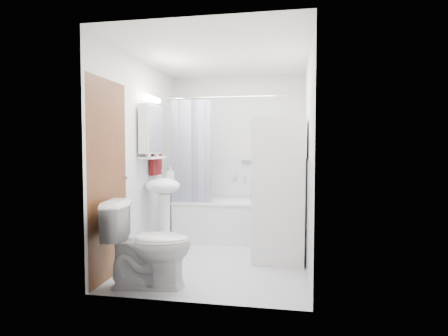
% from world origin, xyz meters
% --- Properties ---
extents(floor, '(2.60, 2.60, 0.00)m').
position_xyz_m(floor, '(0.00, 0.00, 0.00)').
color(floor, silver).
rests_on(floor, ground).
extents(room_walls, '(2.60, 2.60, 2.60)m').
position_xyz_m(room_walls, '(0.00, 0.00, 1.49)').
color(room_walls, silver).
rests_on(room_walls, ground).
extents(wainscot, '(1.98, 2.58, 2.58)m').
position_xyz_m(wainscot, '(0.00, 0.29, 0.60)').
color(wainscot, white).
rests_on(wainscot, ground).
extents(door, '(0.05, 2.00, 2.00)m').
position_xyz_m(door, '(-0.95, -0.55, 1.00)').
color(door, brown).
rests_on(door, ground).
extents(bathtub, '(1.49, 0.71, 0.57)m').
position_xyz_m(bathtub, '(-0.07, 0.92, 0.31)').
color(bathtub, white).
rests_on(bathtub, ground).
extents(tub_spout, '(0.04, 0.12, 0.04)m').
position_xyz_m(tub_spout, '(0.13, 1.25, 0.89)').
color(tub_spout, silver).
rests_on(tub_spout, room_walls).
extents(curtain_rod, '(1.67, 0.02, 0.02)m').
position_xyz_m(curtain_rod, '(-0.07, 0.63, 2.00)').
color(curtain_rod, silver).
rests_on(curtain_rod, room_walls).
extents(shower_curtain, '(0.55, 0.02, 1.45)m').
position_xyz_m(shower_curtain, '(-0.53, 0.63, 1.25)').
color(shower_curtain, '#141D48').
rests_on(shower_curtain, curtain_rod).
extents(sink, '(0.44, 0.37, 1.04)m').
position_xyz_m(sink, '(-0.75, 0.10, 0.70)').
color(sink, white).
rests_on(sink, ground).
extents(medicine_cabinet, '(0.13, 0.50, 0.71)m').
position_xyz_m(medicine_cabinet, '(-0.90, 0.10, 1.57)').
color(medicine_cabinet, white).
rests_on(medicine_cabinet, room_walls).
extents(shelf, '(0.18, 0.54, 0.02)m').
position_xyz_m(shelf, '(-0.89, 0.10, 1.20)').
color(shelf, silver).
rests_on(shelf, room_walls).
extents(shower_caddy, '(0.22, 0.06, 0.02)m').
position_xyz_m(shower_caddy, '(0.18, 1.24, 1.15)').
color(shower_caddy, silver).
rests_on(shower_caddy, room_walls).
extents(towel, '(0.07, 0.33, 0.80)m').
position_xyz_m(towel, '(-0.94, 0.35, 1.38)').
color(towel, maroon).
rests_on(towel, room_walls).
extents(washer_dryer, '(0.62, 0.61, 1.66)m').
position_xyz_m(washer_dryer, '(0.68, 0.08, 0.83)').
color(washer_dryer, white).
rests_on(washer_dryer, ground).
extents(toilet, '(0.88, 0.57, 0.80)m').
position_xyz_m(toilet, '(-0.51, -1.00, 0.40)').
color(toilet, white).
rests_on(toilet, ground).
extents(soap_pump, '(0.08, 0.17, 0.08)m').
position_xyz_m(soap_pump, '(-0.71, 0.25, 0.95)').
color(soap_pump, gray).
rests_on(soap_pump, sink).
extents(shelf_bottle, '(0.07, 0.18, 0.07)m').
position_xyz_m(shelf_bottle, '(-0.89, -0.05, 1.25)').
color(shelf_bottle, gray).
rests_on(shelf_bottle, shelf).
extents(shelf_cup, '(0.10, 0.09, 0.10)m').
position_xyz_m(shelf_cup, '(-0.89, 0.22, 1.26)').
color(shelf_cup, gray).
rests_on(shelf_cup, shelf).
extents(shampoo_a, '(0.13, 0.17, 0.13)m').
position_xyz_m(shampoo_a, '(0.35, 1.24, 1.23)').
color(shampoo_a, gray).
rests_on(shampoo_a, shower_caddy).
extents(shampoo_b, '(0.08, 0.21, 0.08)m').
position_xyz_m(shampoo_b, '(0.47, 1.24, 1.20)').
color(shampoo_b, navy).
rests_on(shampoo_b, shower_caddy).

